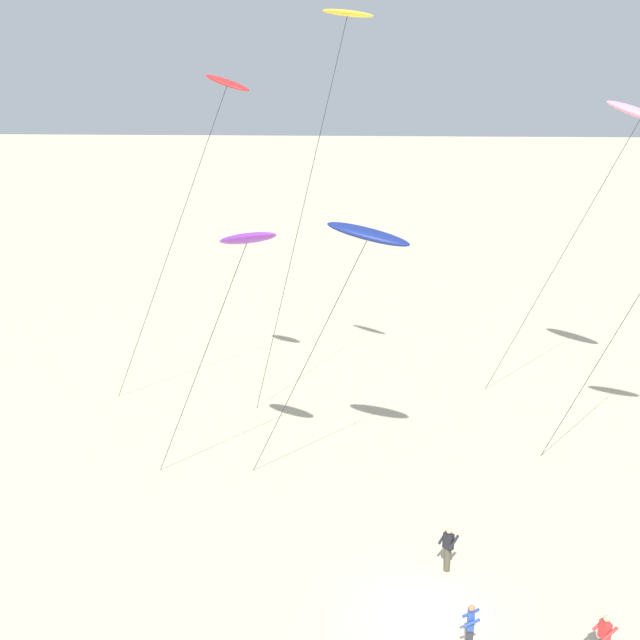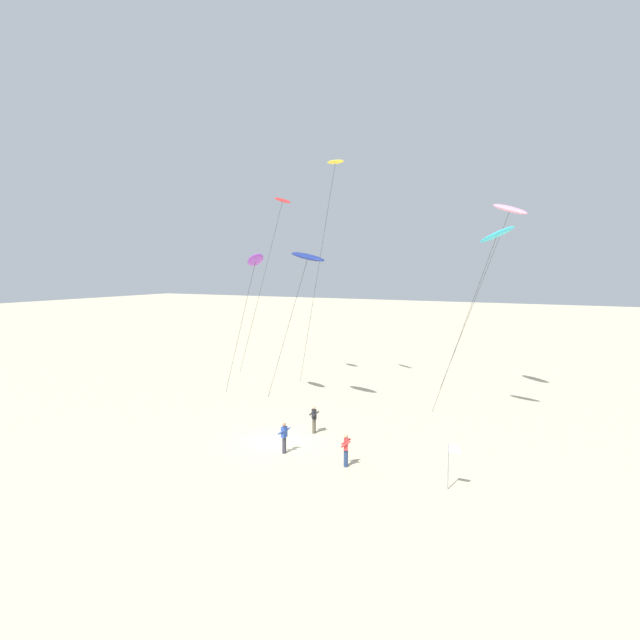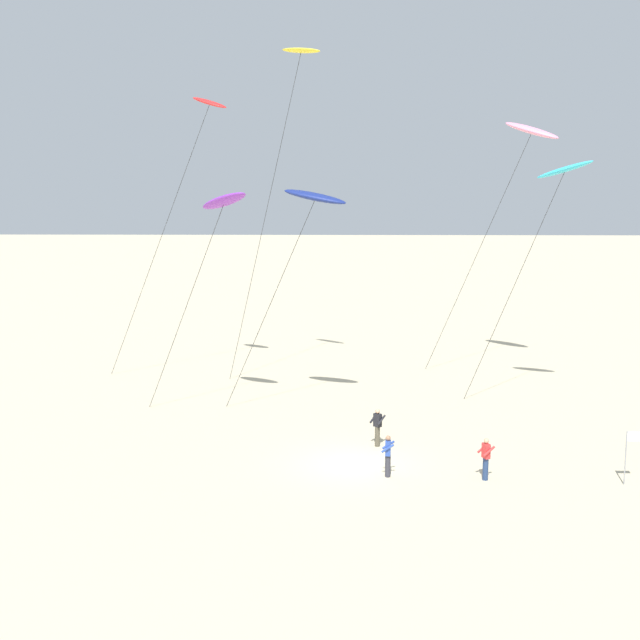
{
  "view_description": "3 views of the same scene",
  "coord_description": "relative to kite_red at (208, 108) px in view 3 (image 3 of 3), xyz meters",
  "views": [
    {
      "loc": [
        -2.27,
        -20.46,
        17.03
      ],
      "look_at": [
        -3.44,
        6.96,
        7.32
      ],
      "focal_mm": 44.75,
      "sensor_mm": 36.0,
      "label": 1
    },
    {
      "loc": [
        15.96,
        -25.57,
        9.91
      ],
      "look_at": [
        -0.54,
        6.2,
        6.41
      ],
      "focal_mm": 30.45,
      "sensor_mm": 36.0,
      "label": 2
    },
    {
      "loc": [
        -0.73,
        -33.85,
        11.75
      ],
      "look_at": [
        -1.46,
        4.15,
        5.24
      ],
      "focal_mm": 48.7,
      "sensor_mm": 36.0,
      "label": 3
    }
  ],
  "objects": [
    {
      "name": "ground_plane",
      "position": [
        7.56,
        -12.9,
        -15.07
      ],
      "size": [
        260.0,
        260.0,
        0.0
      ],
      "primitive_type": "plane",
      "color": "beige"
    },
    {
      "name": "kite_red",
      "position": [
        0.0,
        0.0,
        0.0
      ],
      "size": [
        7.61,
        3.5,
        15.77
      ],
      "color": "red",
      "rests_on": "ground"
    },
    {
      "name": "kite_navy",
      "position": [
        5.79,
        -6.2,
        -4.5
      ],
      "size": [
        6.15,
        2.8,
        11.11
      ],
      "color": "navy",
      "rests_on": "ground"
    },
    {
      "name": "kite_cyan",
      "position": [
        17.74,
        -4.29,
        -3.29
      ],
      "size": [
        5.59,
        3.0,
        12.4
      ],
      "color": "#33BFE0",
      "rests_on": "ground"
    },
    {
      "name": "kite_yellow",
      "position": [
        4.87,
        -0.11,
        2.56
      ],
      "size": [
        5.42,
        2.79,
        18.25
      ],
      "color": "yellow",
      "rests_on": "ground"
    },
    {
      "name": "kite_purple",
      "position": [
        1.55,
        -6.19,
        -4.7
      ],
      "size": [
        5.61,
        3.17,
        11.06
      ],
      "color": "purple",
      "rests_on": "ground"
    },
    {
      "name": "kite_pink",
      "position": [
        17.5,
        2.16,
        -1.13
      ],
      "size": [
        6.91,
        3.66,
        14.65
      ],
      "color": "pink",
      "rests_on": "ground"
    },
    {
      "name": "kite_flyer_nearest",
      "position": [
        8.85,
        -14.37,
        -14.18
      ],
      "size": [
        0.56,
        0.58,
        1.67
      ],
      "color": "#33333D",
      "rests_on": "ground"
    },
    {
      "name": "kite_flyer_middle",
      "position": [
        8.62,
        -10.55,
        -14.18
      ],
      "size": [
        0.73,
        0.73,
        1.67
      ],
      "color": "#4C4738",
      "rests_on": "ground"
    },
    {
      "name": "kite_flyer_furthest",
      "position": [
        12.6,
        -14.65,
        -14.18
      ],
      "size": [
        0.67,
        0.68,
        1.67
      ],
      "color": "navy",
      "rests_on": "ground"
    },
    {
      "name": "marker_flag",
      "position": [
        17.95,
        -15.05,
        -13.58
      ],
      "size": [
        0.56,
        0.05,
        2.1
      ],
      "color": "gray",
      "rests_on": "ground"
    }
  ]
}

